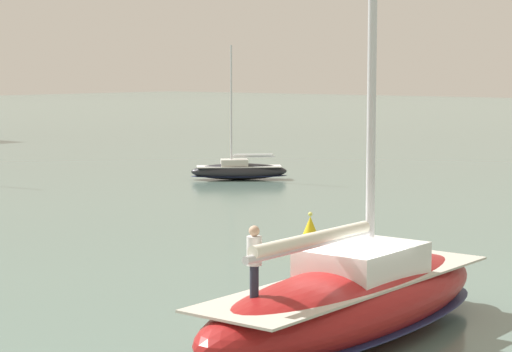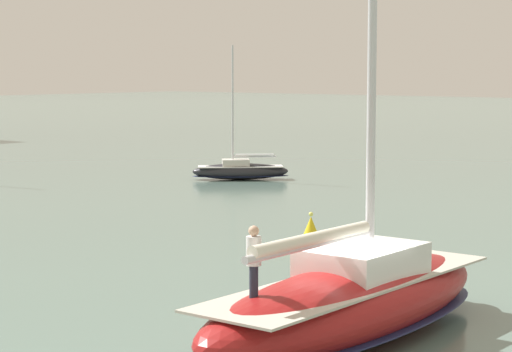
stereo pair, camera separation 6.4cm
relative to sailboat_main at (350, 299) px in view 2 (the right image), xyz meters
The scene contains 4 objects.
ground_plane 1.05m from the sailboat_main, behind, with size 400.00×400.00×0.00m, color slate.
sailboat_main is the anchor object (origin of this frame).
sailboat_moored_near_marina 36.49m from the sailboat_main, 44.57° to the left, with size 5.28×5.42×8.15m.
channel_buoy 11.13m from the sailboat_main, 41.29° to the left, with size 0.88×0.88×1.63m.
Camera 2 is at (-20.11, -13.51, 6.70)m, focal length 70.00 mm.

